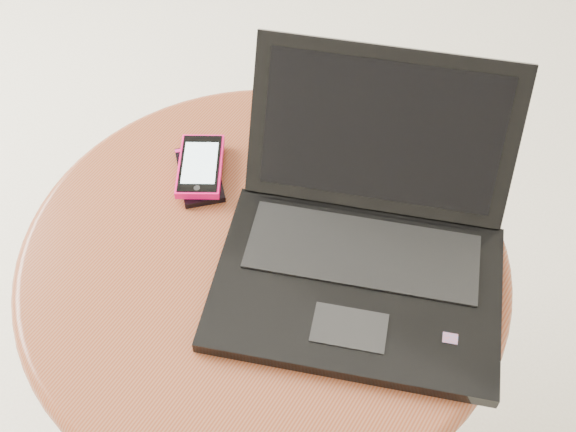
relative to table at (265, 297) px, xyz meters
The scene contains 4 objects.
table is the anchor object (origin of this frame).
laptop 0.20m from the table, 26.83° to the left, with size 0.45×0.45×0.21m.
phone_black 0.20m from the table, 157.29° to the left, with size 0.12×0.12×0.01m.
phone_pink 0.21m from the table, 155.51° to the left, with size 0.11×0.13×0.01m.
Camera 1 is at (0.32, -0.39, 1.29)m, focal length 45.17 mm.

